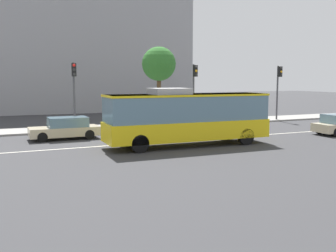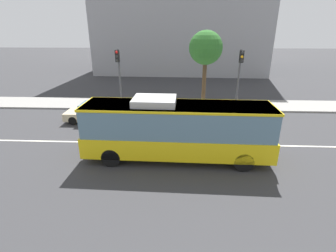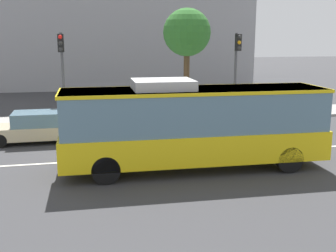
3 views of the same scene
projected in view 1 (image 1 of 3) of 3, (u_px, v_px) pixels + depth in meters
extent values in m
plane|color=#333335|center=(196.00, 140.00, 26.18)|extent=(160.00, 160.00, 0.00)
cube|color=gray|center=(149.00, 125.00, 33.86)|extent=(80.00, 3.51, 0.14)
cube|color=silver|center=(196.00, 140.00, 26.18)|extent=(76.00, 0.16, 0.01)
cube|color=yellow|center=(188.00, 130.00, 23.77)|extent=(10.06, 2.74, 1.10)
cube|color=slate|center=(188.00, 107.00, 23.61)|extent=(9.86, 2.66, 1.58)
cube|color=yellow|center=(188.00, 95.00, 23.52)|extent=(9.96, 2.72, 0.12)
cube|color=#B2B2B2|center=(169.00, 91.00, 23.04)|extent=(2.24, 1.85, 0.36)
cylinder|color=black|center=(227.00, 132.00, 26.13)|extent=(1.01, 0.32, 1.00)
cylinder|color=black|center=(246.00, 137.00, 24.11)|extent=(1.01, 0.32, 1.00)
cylinder|color=black|center=(128.00, 138.00, 23.54)|extent=(1.01, 0.32, 1.00)
cylinder|color=black|center=(140.00, 144.00, 21.52)|extent=(1.01, 0.32, 1.00)
cube|color=#C6B793|center=(64.00, 131.00, 26.39)|extent=(4.50, 1.81, 0.60)
cube|color=slate|center=(68.00, 122.00, 26.41)|extent=(2.52, 1.66, 0.64)
cylinder|color=black|center=(42.00, 137.00, 25.08)|extent=(0.64, 0.22, 0.64)
cylinder|color=black|center=(40.00, 134.00, 26.53)|extent=(0.64, 0.22, 0.64)
cylinder|color=black|center=(89.00, 135.00, 26.29)|extent=(0.64, 0.22, 0.64)
cylinder|color=black|center=(84.00, 132.00, 27.74)|extent=(0.64, 0.22, 0.64)
cylinder|color=black|center=(319.00, 129.00, 28.90)|extent=(0.65, 0.25, 0.64)
cylinder|color=black|center=(336.00, 132.00, 27.43)|extent=(0.65, 0.25, 0.64)
cylinder|color=#47474C|center=(74.00, 98.00, 29.57)|extent=(0.16, 0.16, 5.20)
cube|color=black|center=(74.00, 70.00, 29.06)|extent=(0.34, 0.30, 0.96)
sphere|color=red|center=(74.00, 65.00, 28.88)|extent=(0.22, 0.22, 0.22)
sphere|color=#2D2D2D|center=(74.00, 70.00, 28.92)|extent=(0.22, 0.22, 0.22)
sphere|color=#2D2D2D|center=(74.00, 74.00, 28.96)|extent=(0.22, 0.22, 0.22)
cylinder|color=#47474C|center=(277.00, 94.00, 37.57)|extent=(0.16, 0.16, 5.20)
cube|color=black|center=(280.00, 72.00, 37.08)|extent=(0.34, 0.31, 0.96)
sphere|color=#2D2D2D|center=(281.00, 68.00, 36.92)|extent=(0.22, 0.22, 0.22)
sphere|color=#F9A514|center=(281.00, 72.00, 36.95)|extent=(0.22, 0.22, 0.22)
sphere|color=#2D2D2D|center=(281.00, 75.00, 36.99)|extent=(0.22, 0.22, 0.22)
cylinder|color=#47474C|center=(193.00, 95.00, 33.64)|extent=(0.16, 0.16, 5.20)
cube|color=black|center=(195.00, 71.00, 33.15)|extent=(0.33, 0.29, 0.96)
sphere|color=#2D2D2D|center=(196.00, 67.00, 32.98)|extent=(0.22, 0.22, 0.22)
sphere|color=#F9A514|center=(196.00, 71.00, 33.01)|extent=(0.22, 0.22, 0.22)
sphere|color=#2D2D2D|center=(196.00, 75.00, 33.05)|extent=(0.22, 0.22, 0.22)
cylinder|color=#4C3823|center=(159.00, 102.00, 33.49)|extent=(0.36, 0.36, 4.17)
sphere|color=#2D6B28|center=(159.00, 64.00, 33.11)|extent=(2.85, 2.85, 2.85)
cube|color=#939399|center=(77.00, 32.00, 53.19)|extent=(26.43, 18.76, 20.40)
cube|color=slate|center=(167.00, 91.00, 58.97)|extent=(0.64, 16.08, 1.50)
cube|color=slate|center=(167.00, 68.00, 58.57)|extent=(0.64, 16.08, 1.50)
cube|color=slate|center=(167.00, 45.00, 58.16)|extent=(0.64, 16.08, 1.50)
cube|color=slate|center=(167.00, 21.00, 57.76)|extent=(0.64, 16.08, 1.50)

